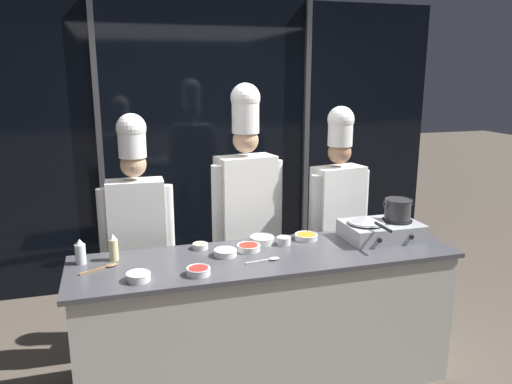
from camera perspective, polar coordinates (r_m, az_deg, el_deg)
ground_plane at (r=3.60m, az=1.21°, el=-20.87°), size 24.00×24.00×0.00m
window_wall_back at (r=4.84m, az=-5.49°, el=5.36°), size 4.68×0.09×2.70m
demo_counter at (r=3.36m, az=1.25°, el=-14.43°), size 2.43×0.67×0.91m
portable_stove at (r=3.56m, az=14.12°, el=-4.24°), size 0.52×0.37×0.13m
frying_pan at (r=3.48m, az=12.54°, el=-3.10°), size 0.26×0.44×0.05m
stock_pot at (r=3.58m, az=15.89°, el=-1.87°), size 0.21×0.18×0.15m
squeeze_bottle_oil at (r=3.18m, az=-15.99°, el=-6.13°), size 0.06×0.06×0.17m
squeeze_bottle_clear at (r=3.18m, az=-19.44°, el=-6.49°), size 0.06×0.06×0.16m
prep_bowl_bell_pepper at (r=2.88m, az=-6.60°, el=-8.91°), size 0.14×0.14×0.04m
prep_bowl_rice at (r=3.15m, az=-3.52°, el=-6.87°), size 0.15×0.15×0.04m
prep_bowl_shrimp at (r=3.37m, az=0.69°, el=-5.42°), size 0.17×0.17×0.05m
prep_bowl_carrots at (r=3.47m, az=5.74°, el=-5.05°), size 0.16×0.16×0.04m
prep_bowl_chicken at (r=3.35m, az=3.19°, el=-5.51°), size 0.09×0.09×0.05m
prep_bowl_garlic at (r=2.86m, az=-13.30°, el=-9.33°), size 0.14×0.14×0.05m
prep_bowl_chili_flakes at (r=3.23m, az=-0.87°, el=-6.32°), size 0.15×0.15×0.04m
prep_bowl_ginger at (r=3.29m, az=-6.38°, el=-6.11°), size 0.10×0.10×0.04m
serving_spoon_slotted at (r=3.10m, az=-16.78°, el=-8.16°), size 0.22×0.14×0.02m
serving_spoon_solid at (r=3.08m, az=1.49°, el=-7.72°), size 0.23×0.06×0.02m
chef_head at (r=3.53m, az=-13.49°, el=-3.21°), size 0.51×0.21×1.77m
chef_sous at (r=3.72m, az=-1.15°, el=-0.51°), size 0.56×0.29×1.96m
chef_line at (r=3.89m, az=9.32°, el=-1.33°), size 0.51×0.27×1.79m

